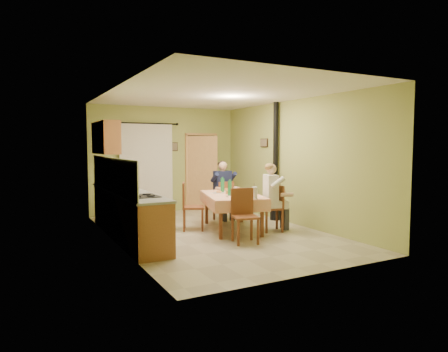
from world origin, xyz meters
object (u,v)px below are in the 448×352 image
man_far (223,184)px  man_right (272,189)px  chair_right (273,217)px  chair_left (193,216)px  chair_far (223,208)px  stove_flue (275,177)px  dining_table (232,212)px  chair_near (245,227)px

man_far → man_right: bearing=-76.0°
chair_right → chair_left: (-1.42, 0.90, 0.00)m
chair_far → chair_left: bearing=-148.3°
man_far → stove_flue: (1.13, -0.52, 0.15)m
dining_table → man_far: 1.20m
chair_far → chair_near: chair_near is taller
chair_far → man_right: bearing=-75.9°
dining_table → chair_right: (0.69, -0.50, -0.09)m
chair_left → man_far: 1.37m
chair_left → chair_far: bearing=144.3°
chair_far → man_right: man_right is taller
dining_table → chair_left: chair_left is taller
chair_near → stove_flue: (1.80, 1.60, 0.73)m
chair_far → chair_near: 2.22m
dining_table → man_right: size_ratio=1.48×
chair_near → man_far: size_ratio=0.72×
dining_table → man_far: size_ratio=1.48×
chair_near → man_far: (0.67, 2.13, 0.59)m
man_far → stove_flue: 1.26m
dining_table → stove_flue: bearing=34.8°
chair_left → stove_flue: stove_flue is taller
dining_table → chair_near: size_ratio=2.06×
chair_left → man_right: size_ratio=0.72×
chair_left → chair_near: bearing=39.0°
chair_near → chair_far: bearing=-94.5°
chair_far → chair_right: chair_right is taller
dining_table → chair_far: (0.33, 1.02, -0.09)m
chair_near → man_right: (1.01, 0.59, 0.59)m
chair_far → dining_table: bearing=-106.5°
chair_near → man_right: man_right is taller
chair_far → stove_flue: bearing=-22.8°
man_far → stove_flue: size_ratio=0.50×
chair_right → stove_flue: (0.78, 1.02, 0.73)m
chair_left → man_right: 1.77m
chair_left → stove_flue: 2.32m
chair_near → chair_left: chair_left is taller
stove_flue → chair_near: bearing=-138.3°
chair_left → man_far: bearing=144.8°
chair_near → chair_left: bearing=-62.0°
chair_near → man_right: 1.31m
man_right → stove_flue: (0.79, 1.01, 0.15)m
chair_right → stove_flue: 1.48m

